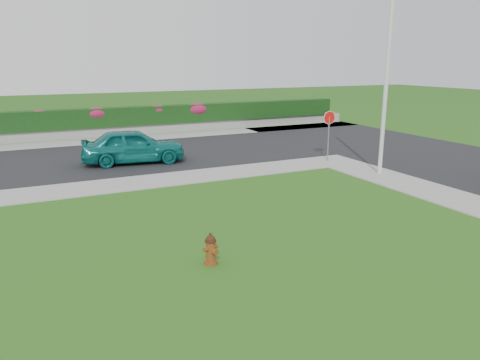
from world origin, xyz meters
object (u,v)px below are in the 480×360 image
fire_hydrant (211,249)px  sedan_teal (133,146)px  utility_pole (386,89)px  stop_sign (329,124)px

fire_hydrant → sedan_teal: 11.24m
fire_hydrant → utility_pole: size_ratio=0.11×
fire_hydrant → stop_sign: 11.96m
stop_sign → utility_pole: bearing=-59.1°
stop_sign → sedan_teal: bearing=-179.2°
fire_hydrant → utility_pole: 10.94m
utility_pole → stop_sign: bearing=97.5°
sedan_teal → utility_pole: 10.76m
sedan_teal → utility_pole: bearing=-119.0°
fire_hydrant → stop_sign: (8.91, 7.87, 1.32)m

